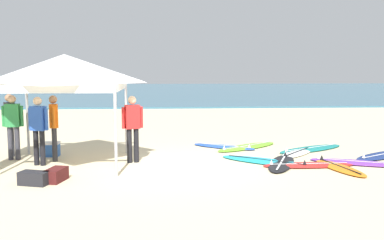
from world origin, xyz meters
The scene contains 20 objects.
ground_plane centered at (0.00, 0.00, 0.00)m, with size 80.00×80.00×0.00m, color beige.
sea centered at (0.00, 33.21, 0.05)m, with size 80.00×36.00×0.10m, color #386B84.
canopy_tent centered at (-2.69, 0.44, 2.39)m, with size 2.86×2.86×2.75m.
surfboard_black centered at (2.68, 0.06, 0.04)m, with size 1.34×2.24×0.19m.
surfboard_orange centered at (3.95, -0.50, 0.04)m, with size 0.91×2.04×0.19m.
surfboard_teal centered at (4.06, 1.95, 0.04)m, with size 2.47×1.82×0.19m.
surfboard_lime centered at (2.23, 2.40, 0.04)m, with size 2.28×1.95×0.19m.
surfboard_purple centered at (4.61, 0.01, 0.04)m, with size 2.39×1.56×0.19m.
surfboard_cyan centered at (2.35, 0.31, 0.04)m, with size 2.41×2.02×0.19m.
surfboard_red centered at (3.29, -0.19, 0.04)m, with size 2.31×0.68×0.19m.
surfboard_blue centered at (1.55, 2.47, 0.04)m, with size 2.01×1.54×0.19m.
surfboard_white centered at (3.46, 1.34, 0.04)m, with size 1.60×1.76×0.19m.
person_green centered at (-4.22, 1.06, 0.99)m, with size 0.55×0.24×1.71m.
person_red centered at (-1.06, 0.53, 0.99)m, with size 0.53×0.32×1.71m.
person_blue centered at (-3.36, 0.34, 0.99)m, with size 0.52×0.33×1.71m.
person_black centered at (-4.46, 1.56, 0.99)m, with size 0.38×0.48×1.71m.
person_orange centered at (-3.11, 0.87, 0.99)m, with size 0.30×0.54×1.71m.
gear_bag_near_tent centered at (-2.96, -1.54, 0.14)m, with size 0.60×0.32×0.28m, color #232328.
gear_bag_by_pole centered at (-2.58, -1.28, 0.14)m, with size 0.60×0.32×0.28m, color #4C1919.
cooler_box centered at (-3.39, 1.47, 0.20)m, with size 0.50×0.36×0.39m.
Camera 1 is at (-0.22, -10.76, 2.44)m, focal length 41.68 mm.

